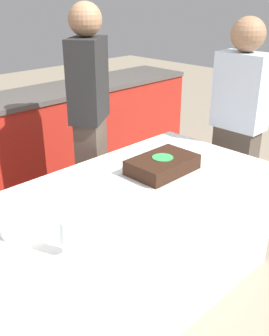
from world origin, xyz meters
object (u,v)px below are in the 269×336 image
plate_stack (22,227)px  person_seated_right (238,125)px  person_cutting_cake (90,123)px  wine_glass (66,232)px  cake (163,165)px

plate_stack → person_seated_right: size_ratio=0.12×
person_cutting_cake → person_seated_right: person_cutting_cake is taller
wine_glass → person_cutting_cake: size_ratio=0.10×
plate_stack → person_seated_right: person_seated_right is taller
person_seated_right → plate_stack: bearing=-90.6°
cake → wine_glass: (-0.88, -0.26, 0.06)m
person_cutting_cake → wine_glass: bearing=12.0°
cake → plate_stack: 0.93m
wine_glass → person_seated_right: bearing=8.9°
cake → person_cutting_cake: bearing=90.0°
person_seated_right → cake: bearing=-89.9°
person_cutting_cake → person_seated_right: 1.06m
cake → person_cutting_cake: size_ratio=0.27×
plate_stack → person_cutting_cake: (0.93, 0.66, 0.13)m
wine_glass → person_cutting_cake: person_cutting_cake is taller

